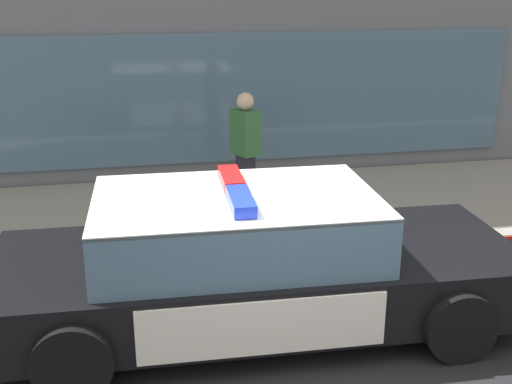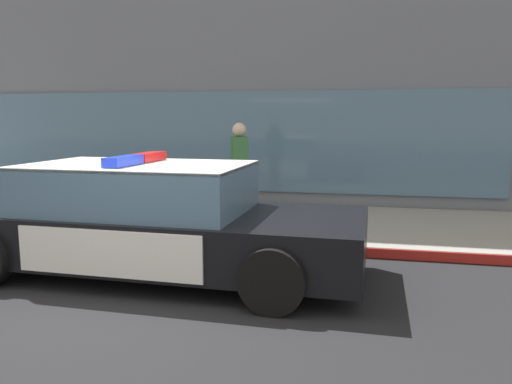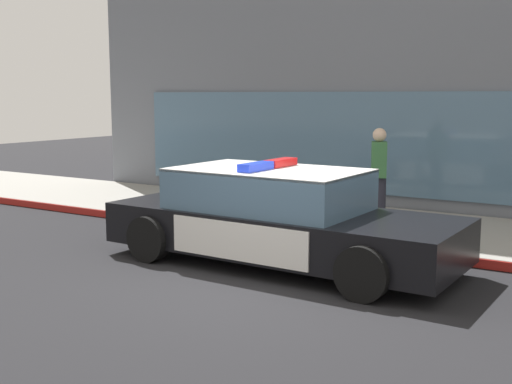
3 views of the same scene
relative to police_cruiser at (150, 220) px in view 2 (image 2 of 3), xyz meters
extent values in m
plane|color=black|center=(0.37, -0.85, -0.68)|extent=(48.00, 48.00, 0.00)
cube|color=gray|center=(0.37, 2.94, -0.61)|extent=(48.00, 3.33, 0.15)
cube|color=maroon|center=(0.37, 1.26, -0.61)|extent=(28.80, 0.04, 0.14)
cube|color=slate|center=(1.88, 9.80, 4.04)|extent=(19.22, 10.28, 9.45)
cube|color=slate|center=(-0.43, 4.63, 0.77)|extent=(11.53, 0.08, 2.10)
cube|color=black|center=(0.06, 0.00, -0.18)|extent=(5.19, 2.01, 0.60)
cube|color=silver|center=(1.71, -0.05, -0.02)|extent=(1.80, 1.88, 0.05)
cube|color=silver|center=(-1.74, 0.05, -0.02)|extent=(1.49, 1.87, 0.05)
cube|color=silver|center=(-0.02, 0.95, -0.18)|extent=(2.16, 0.09, 0.51)
cube|color=silver|center=(-0.07, -0.95, -0.18)|extent=(2.16, 0.09, 0.51)
cube|color=yellow|center=(-0.02, 0.96, -0.18)|extent=(0.22, 0.02, 0.26)
cube|color=slate|center=(-0.14, 0.00, 0.39)|extent=(2.72, 1.75, 0.60)
cube|color=silver|center=(-0.14, 0.00, 0.68)|extent=(2.72, 1.75, 0.04)
cube|color=red|center=(-0.14, 0.34, 0.76)|extent=(0.22, 0.64, 0.11)
cube|color=blue|center=(-0.15, -0.33, 0.76)|extent=(0.22, 0.64, 0.11)
cylinder|color=black|center=(1.78, 0.89, -0.34)|extent=(0.69, 0.24, 0.68)
cylinder|color=black|center=(1.73, -0.98, -0.34)|extent=(0.69, 0.24, 0.68)
cylinder|color=black|center=(-1.61, 0.98, -0.34)|extent=(0.69, 0.24, 0.68)
cylinder|color=silver|center=(-0.20, 1.98, -0.48)|extent=(0.28, 0.28, 0.10)
cylinder|color=silver|center=(-0.20, 1.98, -0.21)|extent=(0.19, 0.19, 0.45)
sphere|color=silver|center=(-0.20, 1.98, 0.09)|extent=(0.22, 0.22, 0.22)
cylinder|color=#333338|center=(-0.20, 1.98, 0.16)|extent=(0.06, 0.06, 0.05)
cylinder|color=#333338|center=(-0.20, 1.84, -0.18)|extent=(0.09, 0.10, 0.09)
cylinder|color=#333338|center=(-0.20, 2.13, -0.18)|extent=(0.09, 0.10, 0.09)
cylinder|color=#333338|center=(-0.05, 1.98, -0.22)|extent=(0.10, 0.12, 0.12)
cylinder|color=#23232D|center=(0.45, 2.81, -0.11)|extent=(0.28, 0.28, 0.85)
cube|color=#336638|center=(0.45, 2.81, 0.63)|extent=(0.40, 0.47, 0.62)
sphere|color=beige|center=(0.45, 2.81, 1.06)|extent=(0.24, 0.24, 0.24)
camera|label=1|loc=(-1.03, -5.60, 2.66)|focal=44.61mm
camera|label=2|loc=(2.57, -5.61, 1.25)|focal=34.69mm
camera|label=3|loc=(4.55, -7.94, 1.74)|focal=45.36mm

